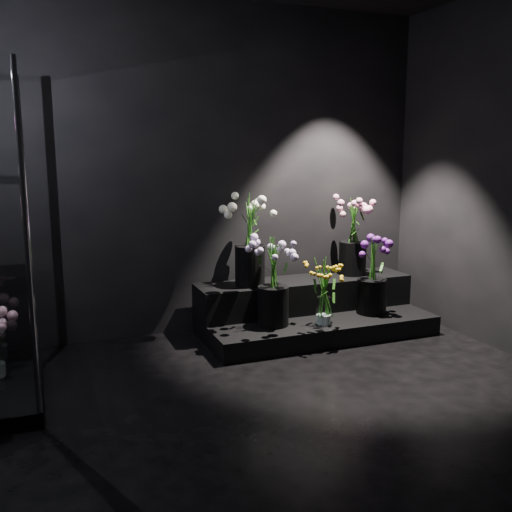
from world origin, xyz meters
TOP-DOWN VIEW (x-y plane):
  - floor at (0.00, 0.00)m, footprint 4.00×4.00m
  - wall_back at (0.00, 2.00)m, footprint 4.00×0.00m
  - display_riser at (0.82, 1.61)m, footprint 1.96×0.87m
  - bouquet_orange_bells at (0.76, 1.25)m, footprint 0.32×0.32m
  - bouquet_lilac at (0.37, 1.38)m, footprint 0.48×0.48m
  - bouquet_purple at (1.30, 1.39)m, footprint 0.38×0.38m
  - bouquet_cream_roses at (0.28, 1.70)m, footprint 0.52×0.52m
  - bouquet_pink_roses at (1.32, 1.75)m, footprint 0.45×0.45m

SIDE VIEW (x-z plane):
  - floor at x=0.00m, z-range 0.00..0.00m
  - display_riser at x=0.82m, z-range -0.04..0.40m
  - bouquet_orange_bells at x=0.76m, z-range 0.17..0.73m
  - bouquet_purple at x=1.30m, z-range 0.18..0.86m
  - bouquet_lilac at x=0.37m, z-range 0.22..0.94m
  - bouquet_pink_roses at x=1.32m, z-range 0.48..1.19m
  - bouquet_cream_roses at x=0.28m, z-range 0.50..1.26m
  - wall_back at x=0.00m, z-range -0.60..3.40m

